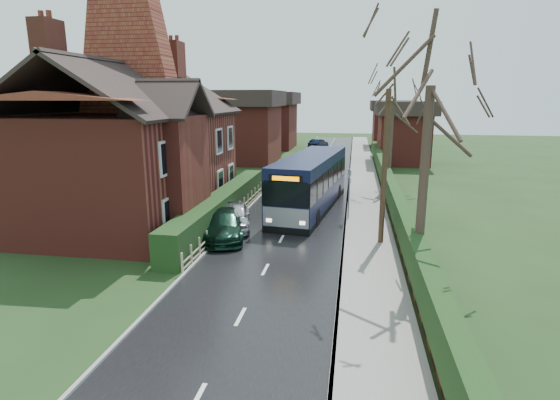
% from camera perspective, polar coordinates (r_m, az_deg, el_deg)
% --- Properties ---
extents(ground, '(140.00, 140.00, 0.00)m').
position_cam_1_polar(ground, '(19.86, -0.77, -6.96)').
color(ground, '#23401B').
rests_on(ground, ground).
extents(road, '(6.00, 100.00, 0.02)m').
position_cam_1_polar(road, '(29.35, 2.75, -0.29)').
color(road, black).
rests_on(road, ground).
extents(pavement, '(2.50, 100.00, 0.14)m').
position_cam_1_polar(pavement, '(29.15, 11.07, -0.49)').
color(pavement, slate).
rests_on(pavement, ground).
extents(kerb_right, '(0.12, 100.00, 0.14)m').
position_cam_1_polar(kerb_right, '(29.14, 8.71, -0.40)').
color(kerb_right, gray).
rests_on(kerb_right, ground).
extents(kerb_left, '(0.12, 100.00, 0.10)m').
position_cam_1_polar(kerb_left, '(29.84, -3.08, 0.02)').
color(kerb_left, gray).
rests_on(kerb_left, ground).
extents(front_hedge, '(1.20, 16.00, 1.60)m').
position_cam_1_polar(front_hedge, '(25.18, -7.47, -0.80)').
color(front_hedge, '#193213').
rests_on(front_hedge, ground).
extents(picket_fence, '(0.10, 16.00, 0.90)m').
position_cam_1_polar(picket_fence, '(25.06, -5.81, -1.65)').
color(picket_fence, tan).
rests_on(picket_fence, ground).
extents(right_wall_hedge, '(0.60, 50.00, 1.80)m').
position_cam_1_polar(right_wall_hedge, '(29.03, 14.21, 1.22)').
color(right_wall_hedge, maroon).
rests_on(right_wall_hedge, ground).
extents(brick_house, '(9.30, 14.60, 10.30)m').
position_cam_1_polar(brick_house, '(26.21, -18.10, 7.15)').
color(brick_house, maroon).
rests_on(brick_house, ground).
extents(bus, '(3.96, 11.40, 3.39)m').
position_cam_1_polar(bus, '(27.20, 4.00, 2.22)').
color(bus, black).
rests_on(bus, ground).
extents(car_silver, '(2.59, 4.33, 1.38)m').
position_cam_1_polar(car_silver, '(23.49, -5.98, -2.06)').
color(car_silver, '#BABBBF').
rests_on(car_silver, ground).
extents(car_green, '(3.08, 5.01, 1.36)m').
position_cam_1_polar(car_green, '(21.97, -7.40, -3.21)').
color(car_green, black).
rests_on(car_green, ground).
extents(car_distant, '(2.61, 4.37, 1.36)m').
position_cam_1_polar(car_distant, '(60.48, 5.02, 7.30)').
color(car_distant, black).
rests_on(car_distant, ground).
extents(bus_stop_sign, '(0.22, 0.44, 3.01)m').
position_cam_1_polar(bus_stop_sign, '(24.82, 9.03, 1.73)').
color(bus_stop_sign, slate).
rests_on(bus_stop_sign, ground).
extents(telegraph_pole, '(0.25, 0.93, 7.24)m').
position_cam_1_polar(telegraph_pole, '(20.65, 13.48, 3.97)').
color(telegraph_pole, '#322216').
rests_on(telegraph_pole, ground).
extents(tree_right_near, '(4.82, 4.82, 10.40)m').
position_cam_1_polar(tree_right_near, '(16.96, 19.23, 15.62)').
color(tree_right_near, '#362720').
rests_on(tree_right_near, ground).
extents(tree_right_far, '(4.90, 4.90, 9.47)m').
position_cam_1_polar(tree_right_far, '(33.39, 14.52, 13.19)').
color(tree_right_far, '#32281D').
rests_on(tree_right_far, ground).
extents(tree_house_side, '(4.75, 4.75, 10.79)m').
position_cam_1_polar(tree_house_side, '(38.42, -13.43, 14.67)').
color(tree_house_side, '#34261E').
rests_on(tree_house_side, ground).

